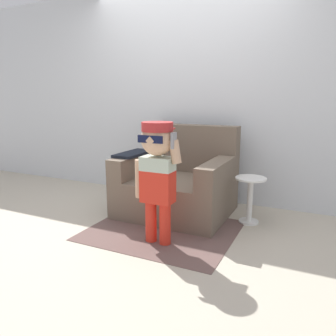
% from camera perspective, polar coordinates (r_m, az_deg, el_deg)
% --- Properties ---
extents(ground_plane, '(10.00, 10.00, 0.00)m').
position_cam_1_polar(ground_plane, '(3.65, -1.60, -8.02)').
color(ground_plane, '#BCB29E').
extents(wall_back, '(10.00, 0.05, 2.60)m').
position_cam_1_polar(wall_back, '(4.13, 3.37, 12.74)').
color(wall_back, silver).
rests_on(wall_back, ground_plane).
extents(armchair, '(1.16, 0.98, 0.95)m').
position_cam_1_polar(armchair, '(3.64, 1.77, -2.68)').
color(armchair, '#6B5B4C').
rests_on(armchair, ground_plane).
extents(person_child, '(0.44, 0.33, 1.06)m').
position_cam_1_polar(person_child, '(2.76, -1.88, 0.66)').
color(person_child, red).
rests_on(person_child, ground_plane).
extents(side_table, '(0.31, 0.31, 0.48)m').
position_cam_1_polar(side_table, '(3.42, 14.09, -4.68)').
color(side_table, white).
rests_on(side_table, ground_plane).
extents(rug, '(1.37, 1.16, 0.01)m').
position_cam_1_polar(rug, '(3.23, -0.95, -10.73)').
color(rug, brown).
rests_on(rug, ground_plane).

